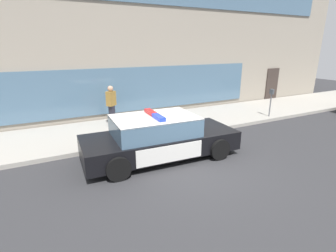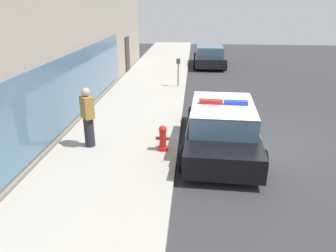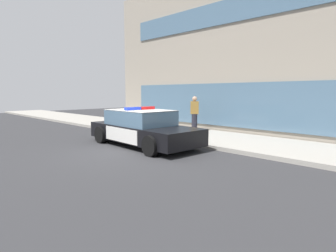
{
  "view_description": "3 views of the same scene",
  "coord_description": "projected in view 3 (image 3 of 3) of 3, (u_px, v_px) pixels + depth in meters",
  "views": [
    {
      "loc": [
        -3.94,
        -5.83,
        3.45
      ],
      "look_at": [
        -0.23,
        1.45,
        0.87
      ],
      "focal_mm": 27.1,
      "sensor_mm": 36.0,
      "label": 1
    },
    {
      "loc": [
        -9.69,
        1.9,
        4.06
      ],
      "look_at": [
        -1.16,
        2.58,
        0.78
      ],
      "focal_mm": 35.11,
      "sensor_mm": 36.0,
      "label": 2
    },
    {
      "loc": [
        7.5,
        -5.75,
        2.05
      ],
      "look_at": [
        -0.75,
        2.45,
        0.64
      ],
      "focal_mm": 29.73,
      "sensor_mm": 36.0,
      "label": 3
    }
  ],
  "objects": [
    {
      "name": "ground",
      "position": [
        133.0,
        152.0,
        9.55
      ],
      "size": [
        48.0,
        48.0,
        0.0
      ],
      "primitive_type": "plane",
      "color": "#303033"
    },
    {
      "name": "fire_hydrant",
      "position": [
        162.0,
        127.0,
        12.35
      ],
      "size": [
        0.34,
        0.39,
        0.73
      ],
      "color": "red",
      "rests_on": "sidewalk"
    },
    {
      "name": "storefront_building",
      "position": [
        327.0,
        54.0,
        14.46
      ],
      "size": [
        22.46,
        9.47,
        8.11
      ],
      "color": "gray",
      "rests_on": "ground"
    },
    {
      "name": "pedestrian_on_sidewalk",
      "position": [
        195.0,
        114.0,
        13.69
      ],
      "size": [
        0.47,
        0.46,
        1.71
      ],
      "rotation": [
        0.0,
        0.0,
        2.27
      ],
      "color": "#23232D",
      "rests_on": "sidewalk"
    },
    {
      "name": "sidewalk",
      "position": [
        205.0,
        137.0,
        12.38
      ],
      "size": [
        48.0,
        3.52,
        0.15
      ],
      "primitive_type": "cube",
      "color": "#A39E93",
      "rests_on": "ground"
    },
    {
      "name": "police_cruiser",
      "position": [
        142.0,
        128.0,
        10.75
      ],
      "size": [
        4.98,
        2.29,
        1.49
      ],
      "rotation": [
        0.0,
        0.0,
        -0.05
      ],
      "color": "black",
      "rests_on": "ground"
    }
  ]
}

